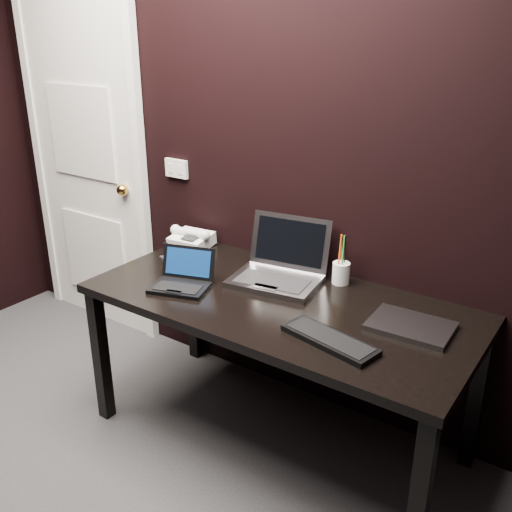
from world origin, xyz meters
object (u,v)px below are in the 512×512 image
Objects in this scene: door at (88,165)px; silver_laptop at (279,270)px; netbook at (182,280)px; closed_laptop at (411,326)px; desk_phone at (191,239)px; ext_keyboard at (330,340)px; mobile_phone at (166,254)px; pen_cup at (341,272)px; desk at (278,315)px.

silver_laptop is at bearing -7.53° from door.
closed_laptop is at bearing 12.47° from netbook.
ext_keyboard is at bearing -23.24° from desk_phone.
door is 4.79× the size of silver_laptop.
silver_laptop reaches higher than mobile_phone.
door is at bearing 173.42° from desk_phone.
ext_keyboard is 4.65× the size of mobile_phone.
mobile_phone is (-0.28, 0.20, -0.00)m from netbook.
pen_cup reaches higher than mobile_phone.
desk is at bearing -12.82° from door.
closed_laptop is (0.56, 0.08, 0.09)m from desk.
door is at bearing 172.40° from closed_laptop.
netbook reaches higher than mobile_phone.
desk_phone is at bearing 156.76° from ext_keyboard.
mobile_phone is at bearing -169.18° from silver_laptop.
ext_keyboard is at bearing -127.45° from closed_laptop.
closed_laptop is at bearing 52.55° from ext_keyboard.
silver_laptop is 5.18× the size of mobile_phone.
closed_laptop is (0.67, -0.09, -0.04)m from silver_laptop.
ext_keyboard is at bearing -15.92° from door.
netbook is 0.77× the size of ext_keyboard.
netbook is 3.59× the size of mobile_phone.
silver_laptop is at bearing 10.82° from mobile_phone.
ext_keyboard is (0.46, -0.37, -0.04)m from silver_laptop.
door is 6.90× the size of netbook.
netbook is 1.31× the size of pen_cup.
silver_laptop is 1.89× the size of pen_cup.
mobile_phone reaches higher than desk.
closed_laptop is at bearing -7.76° from silver_laptop.
door is 5.33× the size of ext_keyboard.
pen_cup is at bearing 65.16° from desk.
desk is 19.71× the size of mobile_phone.
desk is 0.24m from silver_laptop.
silver_laptop is 0.29m from pen_cup.
closed_laptop is 0.48m from pen_cup.
netbook is at bearing 175.94° from ext_keyboard.
desk_phone is at bearing -6.58° from door.
desk is (1.65, -0.38, -0.38)m from door.
desk_phone is (-0.62, 0.10, -0.01)m from silver_laptop.
mobile_phone is at bearing -85.69° from desk_phone.
silver_laptop is 0.63m from desk_phone.
silver_laptop reaches higher than netbook.
desk_phone is at bearing 171.07° from silver_laptop.
mobile_phone is (0.02, -0.21, -0.01)m from desk_phone.
door is 1.26× the size of desk.
ext_keyboard is 0.55m from pen_cup.
netbook is 0.79m from ext_keyboard.
desk is 3.81× the size of silver_laptop.
silver_laptop is at bearing 172.24° from closed_laptop.
door is at bearing 157.06° from netbook.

